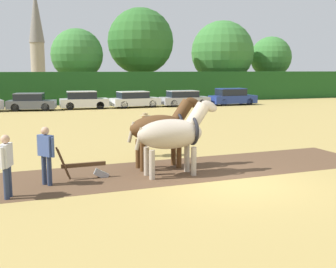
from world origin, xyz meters
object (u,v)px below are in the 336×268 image
Objects in this scene: church_spire at (37,35)px; farmer_at_plow at (46,151)px; farmer_beside_team at (145,131)px; parked_car_center at (31,102)px; tree_center_right at (141,41)px; plow at (88,169)px; parked_car_right at (134,100)px; draft_horse_lead_left at (174,133)px; farmer_onlooker_left at (6,161)px; parked_car_center_right at (83,100)px; tree_far_right at (271,57)px; parked_car_far_right at (184,99)px; parked_car_end_right at (232,97)px; tree_center at (77,55)px; tree_right at (222,52)px; draft_horse_lead_right at (162,128)px.

farmer_at_plow is at bearing -92.82° from church_spire.
farmer_beside_team is 0.41× the size of parked_car_center.
tree_center_right reaches higher than plow.
farmer_at_plow is 25.86m from parked_car_right.
draft_horse_lead_left reaches higher than farmer_onlooker_left.
farmer_onlooker_left is at bearing -100.37° from parked_car_center_right.
parked_car_far_right is at bearing -146.84° from tree_far_right.
parked_car_center_right is 0.93× the size of parked_car_end_right.
church_spire is 4.15× the size of parked_car_far_right.
farmer_onlooker_left reaches higher than parked_car_right.
tree_center reaches higher than parked_car_far_right.
parked_car_far_right is at bearing -47.34° from tree_center.
parked_car_right is at bearing -109.58° from tree_center_right.
tree_right is at bearing 48.65° from parked_car_far_right.
farmer_beside_team is 0.38× the size of parked_car_far_right.
draft_horse_lead_left reaches higher than parked_car_right.
farmer_at_plow reaches higher than farmer_beside_team.
church_spire is (-9.21, 38.71, 3.28)m from tree_center_right.
tree_center is 4.76× the size of plow.
tree_center_right is 6.00× the size of farmer_onlooker_left.
parked_car_end_right is at bearing -111.85° from tree_right.
farmer_beside_team is (2.67, 2.63, 0.69)m from plow.
draft_horse_lead_left is at bearing -92.82° from tree_center.
parked_car_center is (-3.48, 23.26, -0.70)m from draft_horse_lead_right.
tree_right is 40.29m from plow.
draft_horse_lead_right is at bearing -92.95° from tree_center.
draft_horse_lead_left reaches higher than parked_car_center.
tree_right is 39.22m from draft_horse_lead_left.
parked_car_far_right is 1.01× the size of parked_car_end_right.
tree_right is at bearing 30.39° from parked_car_right.
tree_far_right is 4.44× the size of farmer_onlooker_left.
parked_car_right is (9.31, 24.12, -0.32)m from farmer_at_plow.
parked_car_center is at bearing -93.72° from church_spire.
parked_car_end_right is at bearing -72.68° from church_spire.
tree_far_right is 46.77m from church_spire.
draft_horse_lead_right is 5.35m from farmer_onlooker_left.
draft_horse_lead_left is 0.69× the size of parked_car_center_right.
church_spire is (-19.47, 38.75, 4.37)m from tree_right.
tree_center_right reaches higher than tree_right.
parked_car_right is at bearing 10.91° from parked_car_center.
draft_horse_lead_right is at bearing -124.71° from parked_car_end_right.
plow is at bearing -128.42° from parked_car_end_right.
draft_horse_lead_left is 0.64× the size of parked_car_end_right.
farmer_at_plow is 1.44m from farmer_onlooker_left.
tree_right is at bearing -0.21° from tree_center_right.
parked_car_center_right is at bearing 86.85° from draft_horse_lead_right.
tree_center is 33.53m from draft_horse_lead_left.
tree_center_right is 2.47× the size of parked_car_center.
church_spire is 10.93× the size of farmer_beside_team.
tree_center_right reaches higher than tree_center.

